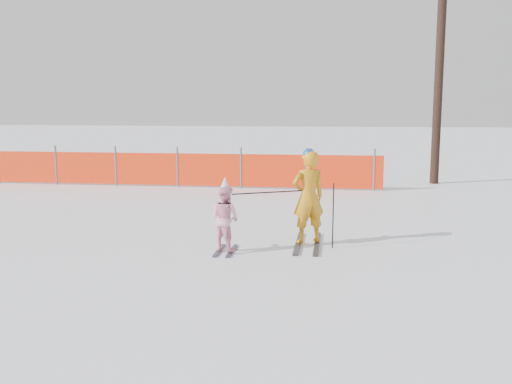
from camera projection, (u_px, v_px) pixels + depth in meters
ground at (252, 254)px, 9.70m from camera, size 120.00×120.00×0.00m
adult at (308, 197)px, 10.27m from camera, size 0.73×1.72×1.76m
child at (225, 218)px, 9.80m from camera, size 0.69×0.85×1.31m
ski_poles at (299, 203)px, 10.02m from camera, size 1.75×0.62×1.16m
safety_fence at (150, 169)px, 17.81m from camera, size 14.31×0.06×1.25m
tree_trunks at (472, 95)px, 18.22m from camera, size 3.56×0.98×5.94m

